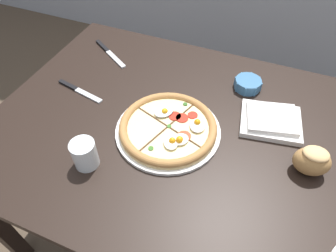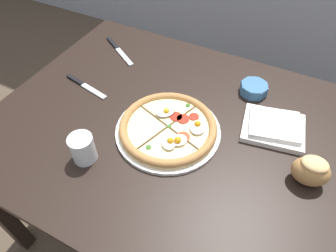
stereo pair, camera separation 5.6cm
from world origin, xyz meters
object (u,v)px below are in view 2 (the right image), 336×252
(bread_piece_near, at_px, (311,170))
(knife_main, at_px, (85,86))
(dining_table, at_px, (185,145))
(pizza, at_px, (168,128))
(water_glass, at_px, (83,150))
(knife_spare, at_px, (119,50))
(ramekin_bowl, at_px, (254,88))
(napkin_folded, at_px, (274,127))

(bread_piece_near, relative_size, knife_main, 0.54)
(dining_table, relative_size, pizza, 3.82)
(pizza, bearing_deg, water_glass, -130.66)
(dining_table, distance_m, knife_spare, 0.56)
(ramekin_bowl, xyz_separation_m, water_glass, (-0.38, -0.54, 0.02))
(knife_main, xyz_separation_m, water_glass, (0.21, -0.28, 0.04))
(bread_piece_near, bearing_deg, water_glass, -159.95)
(ramekin_bowl, bearing_deg, water_glass, -125.24)
(dining_table, xyz_separation_m, water_glass, (-0.23, -0.25, 0.13))
(pizza, bearing_deg, knife_spare, 141.82)
(dining_table, height_order, pizza, pizza)
(pizza, distance_m, napkin_folded, 0.36)
(pizza, bearing_deg, napkin_folded, 28.64)
(dining_table, relative_size, bread_piece_near, 11.72)
(knife_spare, bearing_deg, pizza, -6.24)
(ramekin_bowl, distance_m, napkin_folded, 0.19)
(napkin_folded, bearing_deg, dining_table, -153.01)
(knife_spare, bearing_deg, napkin_folded, 19.94)
(ramekin_bowl, relative_size, bread_piece_near, 0.92)
(water_glass, bearing_deg, dining_table, 47.16)
(dining_table, xyz_separation_m, bread_piece_near, (0.40, -0.02, 0.14))
(dining_table, relative_size, water_glass, 14.59)
(knife_spare, bearing_deg, bread_piece_near, 12.26)
(dining_table, bearing_deg, knife_spare, 147.92)
(napkin_folded, height_order, bread_piece_near, bread_piece_near)
(dining_table, distance_m, ramekin_bowl, 0.35)
(dining_table, relative_size, napkin_folded, 5.93)
(bread_piece_near, bearing_deg, knife_spare, 160.32)
(dining_table, height_order, ramekin_bowl, ramekin_bowl)
(ramekin_bowl, bearing_deg, dining_table, -117.32)
(dining_table, distance_m, bread_piece_near, 0.43)
(dining_table, bearing_deg, pizza, -143.14)
(dining_table, xyz_separation_m, knife_spare, (-0.47, 0.29, 0.09))
(knife_main, bearing_deg, water_glass, -41.09)
(napkin_folded, height_order, water_glass, water_glass)
(pizza, distance_m, bread_piece_near, 0.45)
(pizza, xyz_separation_m, water_glass, (-0.19, -0.22, 0.02))
(bread_piece_near, bearing_deg, napkin_folded, 131.41)
(pizza, height_order, napkin_folded, pizza)
(bread_piece_near, distance_m, knife_main, 0.85)
(bread_piece_near, xyz_separation_m, knife_main, (-0.85, 0.04, -0.05))
(knife_main, bearing_deg, napkin_folded, 20.03)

